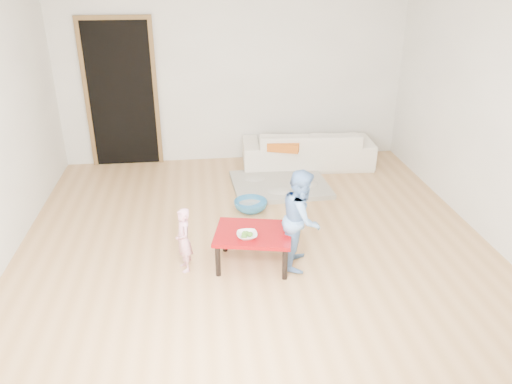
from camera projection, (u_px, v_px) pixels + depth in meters
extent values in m
cube|color=tan|center=(254.00, 238.00, 5.45)|extent=(5.00, 5.00, 0.01)
cube|color=white|center=(233.00, 73.00, 7.16)|extent=(5.00, 0.02, 2.60)
cube|color=white|center=(492.00, 115.00, 5.18)|extent=(0.02, 5.00, 2.60)
imported|color=white|center=(307.00, 148.00, 7.30)|extent=(1.92, 0.84, 0.55)
cube|color=#D46217|center=(284.00, 144.00, 7.01)|extent=(0.56, 0.53, 0.12)
imported|color=white|center=(247.00, 235.00, 4.72)|extent=(0.19, 0.19, 0.05)
imported|color=pink|center=(184.00, 240.00, 4.77)|extent=(0.22, 0.27, 0.65)
imported|color=#69A2F5|center=(302.00, 219.00, 4.80)|extent=(0.50, 0.57, 1.00)
imported|color=teal|center=(251.00, 206.00, 6.04)|extent=(0.40, 0.40, 0.13)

